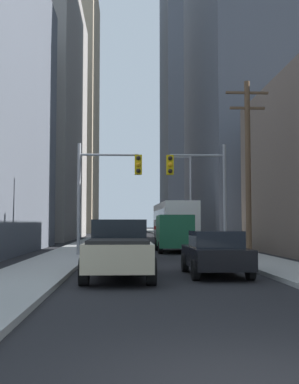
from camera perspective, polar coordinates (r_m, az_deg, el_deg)
sidewalk_left at (r=55.13m, az=-6.12°, el=-5.49°), size 2.57×160.00×0.15m
sidewalk_right at (r=55.36m, az=3.39°, el=-5.49°), size 2.57×160.00×0.15m
city_bus at (r=39.60m, az=2.91°, el=-3.52°), size 2.70×11.54×3.40m
pickup_truck_beige at (r=15.67m, az=-3.66°, el=-6.82°), size 2.20×5.41×1.90m
cargo_van_green at (r=29.59m, az=2.93°, el=-4.69°), size 2.16×5.26×2.26m
sedan_black at (r=16.49m, az=7.83°, el=-7.21°), size 1.95×4.21×1.52m
sedan_navy at (r=24.13m, az=-3.64°, el=-6.12°), size 1.95×4.24×1.52m
sedan_silver at (r=31.71m, az=-3.11°, el=-5.55°), size 1.95×4.26×1.52m
sedan_red at (r=50.14m, az=-2.92°, el=-4.88°), size 1.95×4.21×1.52m
traffic_signal_near_left at (r=25.33m, az=-5.17°, el=1.36°), size 3.40×0.44×6.00m
traffic_signal_near_right at (r=25.61m, az=6.01°, el=1.29°), size 3.21×0.44×6.00m
utility_pole_right at (r=24.92m, az=11.65°, el=3.33°), size 2.20×0.28×9.08m
street_lamp_right at (r=39.96m, az=4.47°, el=0.18°), size 2.05×0.32×7.50m
building_left_mid_office at (r=58.69m, az=-16.46°, el=8.92°), size 16.24×24.01×28.98m
building_left_far_tower at (r=97.34m, az=-12.22°, el=9.74°), size 19.63×21.81×48.64m
building_right_mid_block at (r=55.21m, az=16.72°, el=12.95°), size 20.82×23.22×34.97m
building_right_far_highrise at (r=104.33m, az=8.93°, el=12.95°), size 25.79×22.10×63.30m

